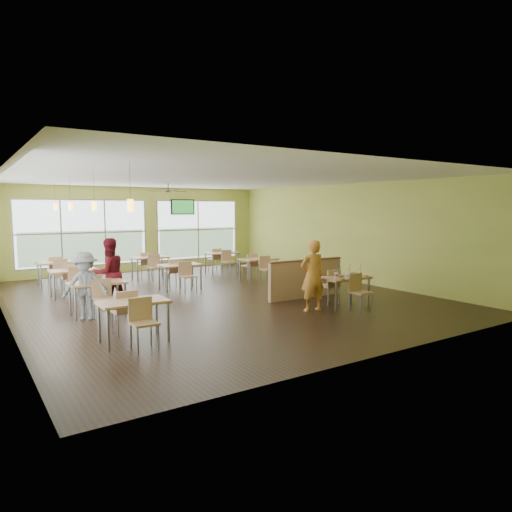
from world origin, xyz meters
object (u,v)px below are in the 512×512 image
Objects in this scene: half_wall_divider at (306,278)px; man_plaid at (312,276)px; main_table at (344,282)px; food_basket at (354,274)px.

man_plaid reaches higher than half_wall_divider.
main_table is 5.87× the size of food_basket.
half_wall_divider is at bearing -115.08° from man_plaid.
main_table is at bearing -90.00° from half_wall_divider.
half_wall_divider is 1.63m from man_plaid.
main_table is at bearing -166.17° from food_basket.
main_table is 0.91× the size of man_plaid.
half_wall_divider is at bearing 90.00° from main_table.
half_wall_divider reaches higher than main_table.
half_wall_divider is 1.43m from food_basket.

